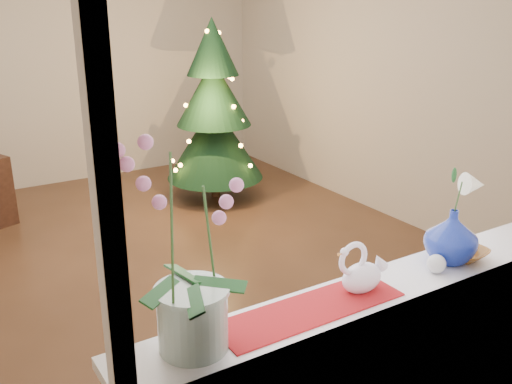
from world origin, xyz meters
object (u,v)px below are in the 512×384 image
at_px(swan, 362,267).
at_px(xmas_tree, 214,111).
at_px(blue_vase, 452,232).
at_px(amber_dish, 464,254).
at_px(paperweight, 436,264).
at_px(orchid_pot, 190,247).

bearing_deg(swan, xmas_tree, 94.71).
relative_size(swan, blue_vase, 0.89).
bearing_deg(amber_dish, paperweight, -172.05).
distance_m(orchid_pot, blue_vase, 1.17).
distance_m(orchid_pot, swan, 0.72).
height_order(orchid_pot, paperweight, orchid_pot).
bearing_deg(paperweight, xmas_tree, 75.44).
bearing_deg(swan, paperweight, 17.07).
relative_size(blue_vase, xmas_tree, 0.14).
xyz_separation_m(orchid_pot, blue_vase, (1.15, -0.01, -0.21)).
distance_m(swan, paperweight, 0.35).
xyz_separation_m(swan, xmas_tree, (1.28, 3.54, -0.13)).
bearing_deg(orchid_pot, paperweight, -2.66).
bearing_deg(paperweight, amber_dish, 7.95).
bearing_deg(blue_vase, paperweight, -161.52).
relative_size(blue_vase, paperweight, 3.38).
xyz_separation_m(swan, amber_dish, (0.54, -0.02, -0.08)).
xyz_separation_m(swan, paperweight, (0.34, -0.05, -0.06)).
relative_size(orchid_pot, blue_vase, 2.66).
relative_size(swan, xmas_tree, 0.13).
height_order(swan, blue_vase, blue_vase).
bearing_deg(amber_dish, orchid_pot, 179.07).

